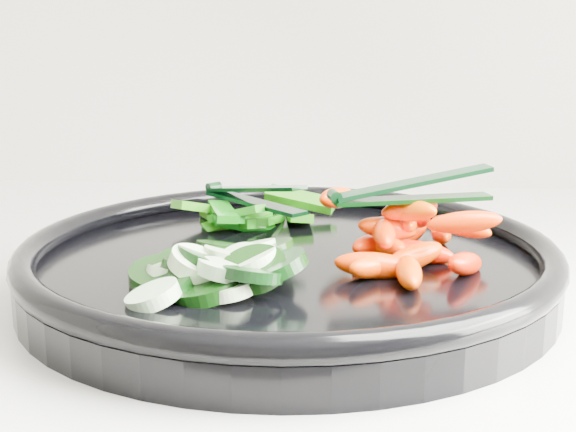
{
  "coord_description": "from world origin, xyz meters",
  "views": [
    {
      "loc": [
        0.02,
        1.08,
        1.11
      ],
      "look_at": [
        -0.02,
        1.61,
        0.99
      ],
      "focal_mm": 50.0,
      "sensor_mm": 36.0,
      "label": 1
    }
  ],
  "objects": [
    {
      "name": "pepper_pile",
      "position": [
        -0.06,
        1.71,
        0.96
      ],
      "size": [
        0.13,
        0.1,
        0.03
      ],
      "color": "#23750B",
      "rests_on": "veggie_tray"
    },
    {
      "name": "carrot_pile",
      "position": [
        0.06,
        1.61,
        0.97
      ],
      "size": [
        0.13,
        0.15,
        0.05
      ],
      "color": "#FF4900",
      "rests_on": "veggie_tray"
    },
    {
      "name": "tong_pepper",
      "position": [
        -0.06,
        1.7,
        0.98
      ],
      "size": [
        0.09,
        0.09,
        0.02
      ],
      "color": "black",
      "rests_on": "pepper_pile"
    },
    {
      "name": "cucumber_pile",
      "position": [
        -0.07,
        1.56,
        0.96
      ],
      "size": [
        0.12,
        0.12,
        0.04
      ],
      "color": "black",
      "rests_on": "veggie_tray"
    },
    {
      "name": "veggie_tray",
      "position": [
        -0.02,
        1.61,
        0.95
      ],
      "size": [
        0.4,
        0.4,
        0.04
      ],
      "color": "black",
      "rests_on": "counter"
    },
    {
      "name": "tong_carrot",
      "position": [
        0.06,
        1.61,
        1.0
      ],
      "size": [
        0.11,
        0.05,
        0.02
      ],
      "color": "black",
      "rests_on": "carrot_pile"
    }
  ]
}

